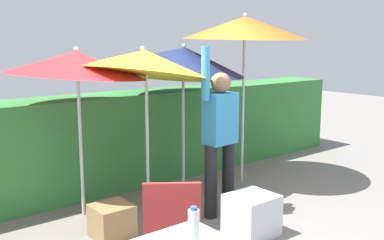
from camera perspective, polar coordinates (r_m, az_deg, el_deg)
The scene contains 11 objects.
ground_plane at distance 4.89m, azimuth 2.27°, elevation -13.29°, with size 24.00×24.00×0.00m, color gray.
hedge_row at distance 6.13m, azimuth -9.00°, elevation -2.46°, with size 8.00×0.70×1.24m, color #38843D.
umbrella_rainbow at distance 6.09m, azimuth 6.72°, elevation 11.54°, with size 1.66×1.67×2.30m.
umbrella_orange at distance 4.97m, azimuth -14.41°, elevation 6.95°, with size 1.51×1.50×1.90m.
umbrella_yellow at distance 5.79m, azimuth -1.08°, elevation 7.85°, with size 1.64×1.63×2.00m.
umbrella_navy at distance 5.02m, azimuth -6.08°, elevation 7.25°, with size 1.60×1.57×2.00m.
person_vendor at distance 4.93m, azimuth 3.59°, elevation -1.68°, with size 0.55×0.24×1.88m.
chair_plastic at distance 3.64m, azimuth -2.55°, elevation -13.05°, with size 0.61×0.61×0.89m.
cooler_box at distance 4.65m, azimuth 7.57°, elevation -11.85°, with size 0.46×0.43×0.42m, color silver.
crate_cardboard at distance 4.64m, azimuth -10.13°, elevation -12.52°, with size 0.37×0.36×0.33m, color #9E7A4C.
bottle_water at distance 2.75m, azimuth 0.22°, elevation -13.41°, with size 0.07×0.07×0.24m.
Camera 1 is at (-2.96, -3.37, 1.94)m, focal length 42.00 mm.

